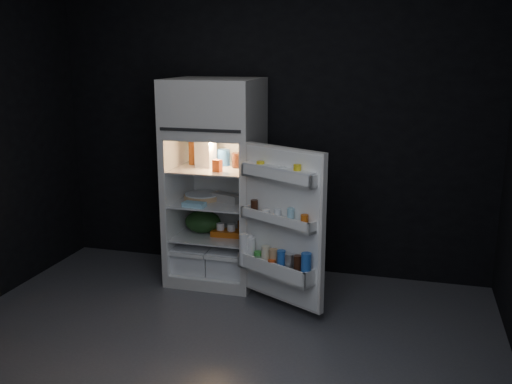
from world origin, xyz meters
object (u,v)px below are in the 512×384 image
(refrigerator, at_px, (216,174))
(milk_jug, at_px, (206,153))
(fridge_door, at_px, (281,229))
(egg_carton, at_px, (226,198))
(yogurt_tray, at_px, (227,233))

(refrigerator, relative_size, milk_jug, 7.42)
(milk_jug, bearing_deg, fridge_door, -26.21)
(milk_jug, xyz_separation_m, egg_carton, (0.19, -0.01, -0.38))
(fridge_door, distance_m, yogurt_tray, 0.79)
(refrigerator, height_order, milk_jug, refrigerator)
(milk_jug, height_order, yogurt_tray, milk_jug)
(egg_carton, bearing_deg, yogurt_tray, -47.52)
(refrigerator, bearing_deg, yogurt_tray, -34.39)
(refrigerator, distance_m, milk_jug, 0.21)
(fridge_door, relative_size, milk_jug, 5.08)
(fridge_door, xyz_separation_m, egg_carton, (-0.60, 0.51, 0.08))
(refrigerator, xyz_separation_m, yogurt_tray, (0.12, -0.08, -0.50))
(refrigerator, xyz_separation_m, egg_carton, (0.11, -0.05, -0.19))
(yogurt_tray, bearing_deg, fridge_door, -41.41)
(refrigerator, xyz_separation_m, fridge_door, (0.71, -0.55, -0.28))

